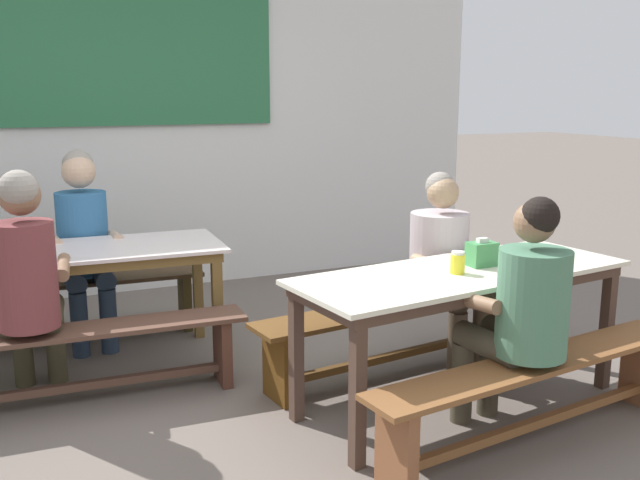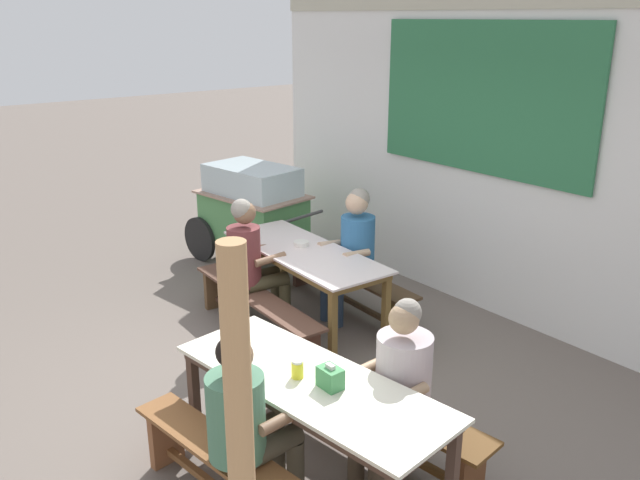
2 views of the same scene
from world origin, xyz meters
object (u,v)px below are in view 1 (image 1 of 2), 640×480
(bench_far_front, at_px, (72,354))
(person_center_facing, at_px, (84,236))
(tissue_box, at_px, (482,254))
(soup_bowl, at_px, (42,246))
(bench_far_back, at_px, (65,300))
(person_left_back_turned, at_px, (28,276))
(person_near_front, at_px, (521,307))
(dining_table_near, at_px, (462,284))
(person_right_near_table, at_px, (444,259))
(condiment_jar, at_px, (458,263))
(bench_near_back, at_px, (399,324))
(bench_near_front, at_px, (536,386))
(dining_table_far, at_px, (63,262))

(bench_far_front, distance_m, person_center_facing, 1.11)
(tissue_box, bearing_deg, soup_bowl, 147.02)
(bench_far_back, bearing_deg, person_left_back_turned, -103.50)
(person_left_back_turned, bearing_deg, tissue_box, -21.60)
(person_near_front, distance_m, soup_bowl, 2.74)
(bench_far_back, bearing_deg, dining_table_near, -45.65)
(person_right_near_table, height_order, person_left_back_turned, person_left_back_turned)
(person_left_back_turned, relative_size, condiment_jar, 11.04)
(bench_near_back, distance_m, person_center_facing, 2.15)
(bench_near_back, height_order, person_left_back_turned, person_left_back_turned)
(tissue_box, bearing_deg, bench_far_back, 136.97)
(bench_far_back, relative_size, tissue_box, 12.20)
(soup_bowl, bearing_deg, person_center_facing, 56.53)
(soup_bowl, bearing_deg, person_near_front, -43.38)
(person_left_back_turned, bearing_deg, bench_near_front, -33.83)
(person_center_facing, bearing_deg, person_near_front, -53.31)
(bench_far_front, distance_m, soup_bowl, 0.76)
(condiment_jar, bearing_deg, person_near_front, -80.16)
(dining_table_near, relative_size, bench_far_back, 1.04)
(condiment_jar, bearing_deg, bench_far_back, 132.50)
(bench_near_front, bearing_deg, person_near_front, 135.49)
(person_left_back_turned, xyz_separation_m, tissue_box, (2.24, -0.89, 0.10))
(tissue_box, xyz_separation_m, soup_bowl, (-2.13, 1.38, -0.04))
(dining_table_far, xyz_separation_m, bench_near_front, (1.95, -1.90, -0.38))
(bench_far_back, bearing_deg, tissue_box, -43.03)
(dining_table_far, xyz_separation_m, bench_far_front, (-0.03, -0.53, -0.39))
(person_near_front, height_order, tissue_box, person_near_front)
(bench_near_front, height_order, soup_bowl, soup_bowl)
(person_right_near_table, height_order, person_near_front, person_near_front)
(person_near_front, bearing_deg, dining_table_near, 90.21)
(bench_far_back, distance_m, person_right_near_table, 2.54)
(bench_near_back, distance_m, condiment_jar, 0.77)
(bench_near_front, xyz_separation_m, soup_bowl, (-2.06, 1.95, 0.48))
(dining_table_near, bearing_deg, bench_far_front, 156.37)
(bench_near_front, relative_size, soup_bowl, 13.15)
(dining_table_far, xyz_separation_m, dining_table_near, (1.88, -1.37, -0.00))
(person_near_front, xyz_separation_m, tissue_box, (0.14, 0.50, 0.14))
(person_center_facing, xyz_separation_m, tissue_box, (1.86, -1.80, 0.08))
(person_center_facing, height_order, tissue_box, person_center_facing)
(bench_far_front, distance_m, condiment_jar, 2.11)
(tissue_box, bearing_deg, bench_far_front, 158.65)
(dining_table_far, bearing_deg, dining_table_near, -35.98)
(dining_table_far, distance_m, soup_bowl, 0.15)
(bench_near_front, bearing_deg, person_center_facing, 126.96)
(bench_far_front, xyz_separation_m, condiment_jar, (1.84, -0.89, 0.52))
(bench_far_back, height_order, bench_far_front, same)
(dining_table_far, height_order, tissue_box, tissue_box)
(bench_far_front, xyz_separation_m, person_near_front, (1.91, -1.30, 0.39))
(dining_table_near, height_order, bench_far_front, dining_table_near)
(dining_table_far, xyz_separation_m, bench_far_back, (0.03, 0.53, -0.39))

